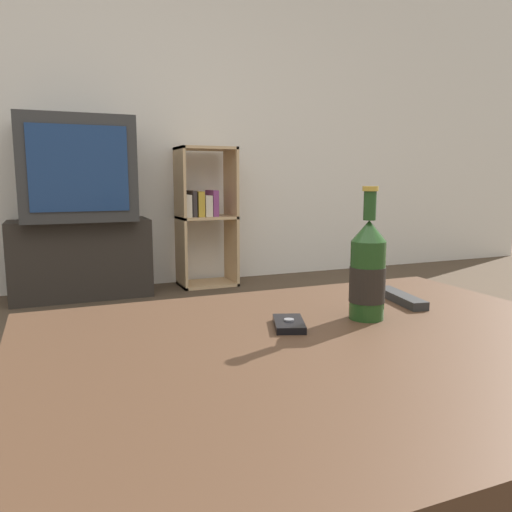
% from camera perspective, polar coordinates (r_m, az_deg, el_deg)
% --- Properties ---
extents(back_wall, '(8.00, 0.05, 2.60)m').
position_cam_1_polar(back_wall, '(3.84, -16.01, 16.01)').
color(back_wall, silver).
rests_on(back_wall, ground_plane).
extents(coffee_table, '(1.12, 0.87, 0.50)m').
position_cam_1_polar(coffee_table, '(0.96, 8.71, -13.36)').
color(coffee_table, '#422B1C').
rests_on(coffee_table, ground_plane).
extents(tv_stand, '(0.90, 0.37, 0.53)m').
position_cam_1_polar(tv_stand, '(3.56, -19.35, -0.29)').
color(tv_stand, '#28231E').
rests_on(tv_stand, ground_plane).
extents(television, '(0.70, 0.60, 0.66)m').
position_cam_1_polar(television, '(3.52, -19.84, 9.29)').
color(television, '#2D2D2D').
rests_on(television, tv_stand).
extents(bookshelf, '(0.41, 0.30, 1.03)m').
position_cam_1_polar(bookshelf, '(3.73, -5.92, 4.83)').
color(bookshelf, tan).
rests_on(bookshelf, ground_plane).
extents(beer_bottle, '(0.08, 0.08, 0.28)m').
position_cam_1_polar(beer_bottle, '(1.07, 12.64, -1.76)').
color(beer_bottle, '#1E4219').
rests_on(beer_bottle, coffee_table).
extents(cell_phone, '(0.09, 0.12, 0.02)m').
position_cam_1_polar(cell_phone, '(1.01, 3.78, -7.74)').
color(cell_phone, black).
rests_on(cell_phone, coffee_table).
extents(remote_control, '(0.07, 0.19, 0.02)m').
position_cam_1_polar(remote_control, '(1.26, 16.19, -4.60)').
color(remote_control, '#282828').
rests_on(remote_control, coffee_table).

